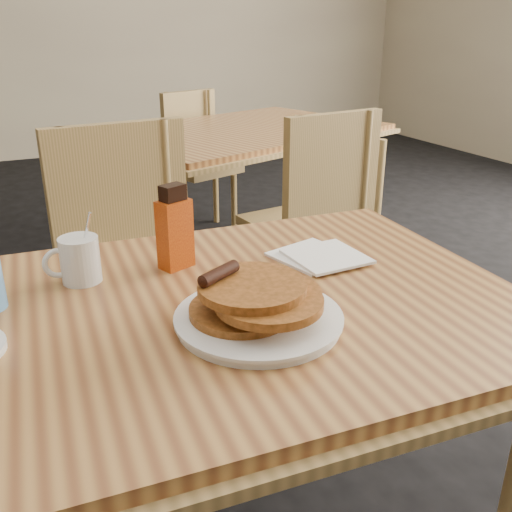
{
  "coord_description": "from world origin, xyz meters",
  "views": [
    {
      "loc": [
        -0.38,
        -0.9,
        1.23
      ],
      "look_at": [
        0.05,
        0.03,
        0.81
      ],
      "focal_mm": 40.0,
      "sensor_mm": 36.0,
      "label": 1
    }
  ],
  "objects_px": {
    "neighbor_table": "(243,136)",
    "pancake_plate": "(258,308)",
    "chair_main_far": "(132,256)",
    "coffee_mug": "(79,259)",
    "chair_neighbor_near": "(317,206)",
    "chair_neighbor_far": "(195,150)",
    "syrup_bottle": "(175,230)",
    "main_table": "(204,326)"
  },
  "relations": [
    {
      "from": "chair_neighbor_far",
      "to": "coffee_mug",
      "type": "distance_m",
      "value": 2.45
    },
    {
      "from": "pancake_plate",
      "to": "coffee_mug",
      "type": "bearing_deg",
      "value": 128.93
    },
    {
      "from": "main_table",
      "to": "chair_neighbor_far",
      "type": "bearing_deg",
      "value": 71.52
    },
    {
      "from": "pancake_plate",
      "to": "syrup_bottle",
      "type": "height_order",
      "value": "syrup_bottle"
    },
    {
      "from": "neighbor_table",
      "to": "syrup_bottle",
      "type": "relative_size",
      "value": 8.81
    },
    {
      "from": "main_table",
      "to": "chair_neighbor_near",
      "type": "xyz_separation_m",
      "value": [
        0.82,
        0.98,
        -0.15
      ]
    },
    {
      "from": "neighbor_table",
      "to": "coffee_mug",
      "type": "xyz_separation_m",
      "value": [
        -1.0,
        -1.5,
        0.09
      ]
    },
    {
      "from": "chair_neighbor_near",
      "to": "pancake_plate",
      "type": "relative_size",
      "value": 3.24
    },
    {
      "from": "main_table",
      "to": "syrup_bottle",
      "type": "xyz_separation_m",
      "value": [
        0.01,
        0.19,
        0.12
      ]
    },
    {
      "from": "neighbor_table",
      "to": "chair_neighbor_far",
      "type": "xyz_separation_m",
      "value": [
        -0.01,
        0.72,
        -0.21
      ]
    },
    {
      "from": "chair_main_far",
      "to": "chair_neighbor_near",
      "type": "height_order",
      "value": "chair_main_far"
    },
    {
      "from": "main_table",
      "to": "syrup_bottle",
      "type": "distance_m",
      "value": 0.23
    },
    {
      "from": "neighbor_table",
      "to": "coffee_mug",
      "type": "bearing_deg",
      "value": -123.76
    },
    {
      "from": "chair_neighbor_near",
      "to": "syrup_bottle",
      "type": "xyz_separation_m",
      "value": [
        -0.81,
        -0.79,
        0.28
      ]
    },
    {
      "from": "chair_main_far",
      "to": "main_table",
      "type": "bearing_deg",
      "value": -97.86
    },
    {
      "from": "chair_main_far",
      "to": "syrup_bottle",
      "type": "height_order",
      "value": "chair_main_far"
    },
    {
      "from": "pancake_plate",
      "to": "syrup_bottle",
      "type": "bearing_deg",
      "value": 99.9
    },
    {
      "from": "chair_neighbor_far",
      "to": "syrup_bottle",
      "type": "relative_size",
      "value": 4.78
    },
    {
      "from": "pancake_plate",
      "to": "chair_neighbor_near",
      "type": "bearing_deg",
      "value": 54.9
    },
    {
      "from": "chair_neighbor_far",
      "to": "chair_neighbor_near",
      "type": "height_order",
      "value": "chair_neighbor_near"
    },
    {
      "from": "coffee_mug",
      "to": "syrup_bottle",
      "type": "height_order",
      "value": "syrup_bottle"
    },
    {
      "from": "main_table",
      "to": "pancake_plate",
      "type": "relative_size",
      "value": 4.43
    },
    {
      "from": "chair_neighbor_near",
      "to": "syrup_bottle",
      "type": "bearing_deg",
      "value": -143.68
    },
    {
      "from": "main_table",
      "to": "coffee_mug",
      "type": "height_order",
      "value": "coffee_mug"
    },
    {
      "from": "chair_main_far",
      "to": "coffee_mug",
      "type": "bearing_deg",
      "value": -117.31
    },
    {
      "from": "chair_main_far",
      "to": "pancake_plate",
      "type": "distance_m",
      "value": 0.87
    },
    {
      "from": "neighbor_table",
      "to": "pancake_plate",
      "type": "xyz_separation_m",
      "value": [
        -0.76,
        -1.8,
        0.07
      ]
    },
    {
      "from": "chair_main_far",
      "to": "pancake_plate",
      "type": "relative_size",
      "value": 3.32
    },
    {
      "from": "main_table",
      "to": "neighbor_table",
      "type": "xyz_separation_m",
      "value": [
        0.82,
        1.7,
        0.0
      ]
    },
    {
      "from": "chair_main_far",
      "to": "chair_neighbor_near",
      "type": "relative_size",
      "value": 1.03
    },
    {
      "from": "chair_neighbor_far",
      "to": "coffee_mug",
      "type": "xyz_separation_m",
      "value": [
        -0.99,
        -2.22,
        0.29
      ]
    },
    {
      "from": "chair_neighbor_near",
      "to": "coffee_mug",
      "type": "bearing_deg",
      "value": -150.1
    },
    {
      "from": "main_table",
      "to": "chair_neighbor_near",
      "type": "height_order",
      "value": "chair_neighbor_near"
    },
    {
      "from": "main_table",
      "to": "pancake_plate",
      "type": "distance_m",
      "value": 0.14
    },
    {
      "from": "chair_neighbor_far",
      "to": "chair_neighbor_near",
      "type": "xyz_separation_m",
      "value": [
        0.01,
        -1.44,
        0.05
      ]
    },
    {
      "from": "neighbor_table",
      "to": "chair_neighbor_far",
      "type": "distance_m",
      "value": 0.75
    },
    {
      "from": "neighbor_table",
      "to": "coffee_mug",
      "type": "height_order",
      "value": "coffee_mug"
    },
    {
      "from": "syrup_bottle",
      "to": "neighbor_table",
      "type": "bearing_deg",
      "value": 40.05
    },
    {
      "from": "neighbor_table",
      "to": "pancake_plate",
      "type": "height_order",
      "value": "pancake_plate"
    },
    {
      "from": "syrup_bottle",
      "to": "main_table",
      "type": "bearing_deg",
      "value": -114.76
    },
    {
      "from": "main_table",
      "to": "chair_neighbor_far",
      "type": "distance_m",
      "value": 2.56
    },
    {
      "from": "chair_neighbor_near",
      "to": "coffee_mug",
      "type": "xyz_separation_m",
      "value": [
        -1.01,
        -0.78,
        0.24
      ]
    }
  ]
}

